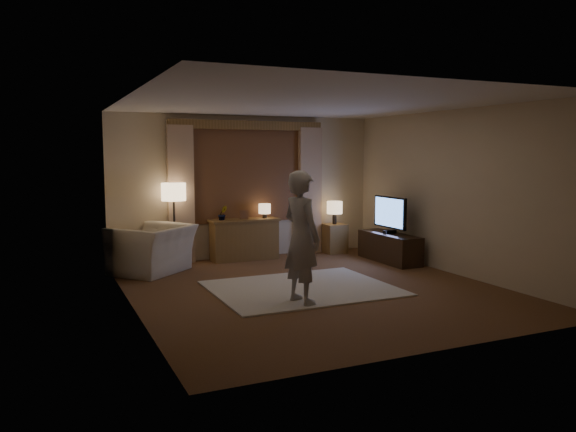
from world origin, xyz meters
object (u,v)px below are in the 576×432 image
sideboard (244,240)px  armchair (152,249)px  side_table (334,238)px  tv_stand (389,247)px  person (302,237)px

sideboard → armchair: (-1.73, -0.47, 0.03)m
sideboard → armchair: size_ratio=1.02×
side_table → tv_stand: (0.47, -1.17, -0.03)m
side_table → tv_stand: bearing=-68.3°
armchair → side_table: size_ratio=2.10×
sideboard → tv_stand: sideboard is taller
armchair → tv_stand: bearing=127.1°
sideboard → armchair: bearing=-164.9°
sideboard → tv_stand: bearing=-28.0°
sideboard → side_table: sideboard is taller
side_table → person: size_ratio=0.33×
armchair → person: size_ratio=0.70×
armchair → person: 3.04m
sideboard → person: person is taller
tv_stand → person: person is taller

